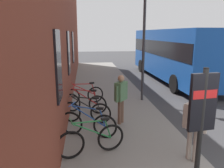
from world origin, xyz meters
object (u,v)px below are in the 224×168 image
object	(u,v)px
transit_info_sign	(202,110)
city_bus	(173,52)
bicycle_mid_rack	(85,103)
bicycle_leaning_wall	(84,95)
pedestrian_crossing_street	(121,94)
pedestrian_by_facade	(195,122)
street_lamp	(144,34)
bicycle_nearest_sign	(86,112)
bicycle_by_door	(88,124)
bicycle_under_window	(92,140)

from	to	relation	value
transit_info_sign	city_bus	world-z (taller)	city_bus
bicycle_mid_rack	bicycle_leaning_wall	size ratio (longest dim) A/B	0.97
pedestrian_crossing_street	pedestrian_by_facade	bearing A→B (deg)	-151.29
street_lamp	bicycle_mid_rack	bearing A→B (deg)	117.40
transit_info_sign	pedestrian_by_facade	distance (m)	1.14
street_lamp	bicycle_nearest_sign	bearing A→B (deg)	132.35
bicycle_nearest_sign	bicycle_mid_rack	bearing A→B (deg)	1.60
bicycle_by_door	bicycle_leaning_wall	world-z (taller)	same
transit_info_sign	bicycle_under_window	bearing A→B (deg)	54.56
bicycle_nearest_sign	city_bus	size ratio (longest dim) A/B	0.16
bicycle_nearest_sign	bicycle_by_door	bearing A→B (deg)	-176.73
bicycle_mid_rack	street_lamp	size ratio (longest dim) A/B	0.34
city_bus	pedestrian_crossing_street	size ratio (longest dim) A/B	6.29
transit_info_sign	city_bus	distance (m)	11.28
bicycle_by_door	bicycle_mid_rack	world-z (taller)	same
city_bus	street_lamp	distance (m)	5.91
bicycle_under_window	city_bus	distance (m)	10.95
bicycle_by_door	transit_info_sign	world-z (taller)	transit_info_sign
bicycle_under_window	transit_info_sign	xyz separation A→B (m)	(-1.44, -2.03, 1.21)
bicycle_by_door	bicycle_mid_rack	bearing A→B (deg)	2.45
bicycle_under_window	bicycle_nearest_sign	size ratio (longest dim) A/B	1.00
bicycle_under_window	bicycle_nearest_sign	xyz separation A→B (m)	(2.07, 0.12, -0.00)
bicycle_mid_rack	bicycle_by_door	bearing A→B (deg)	-177.55
city_bus	pedestrian_by_facade	bearing A→B (deg)	160.91
bicycle_under_window	street_lamp	world-z (taller)	street_lamp
city_bus	pedestrian_crossing_street	world-z (taller)	city_bus
pedestrian_crossing_street	bicycle_nearest_sign	bearing A→B (deg)	80.85
bicycle_mid_rack	pedestrian_by_facade	xyz separation A→B (m)	(-3.63, -2.54, 0.60)
bicycle_mid_rack	street_lamp	xyz separation A→B (m)	(1.36, -2.62, 2.56)
pedestrian_crossing_street	pedestrian_by_facade	size ratio (longest dim) A/B	1.03
transit_info_sign	street_lamp	size ratio (longest dim) A/B	0.48
bicycle_mid_rack	pedestrian_by_facade	bearing A→B (deg)	-145.03
street_lamp	pedestrian_by_facade	bearing A→B (deg)	179.12
bicycle_leaning_wall	street_lamp	world-z (taller)	street_lamp
transit_info_sign	bicycle_by_door	bearing A→B (deg)	40.19
bicycle_under_window	city_bus	bearing A→B (deg)	-32.07
bicycle_nearest_sign	pedestrian_by_facade	xyz separation A→B (m)	(-2.63, -2.51, 0.60)
bicycle_leaning_wall	bicycle_nearest_sign	bearing A→B (deg)	-178.31
bicycle_under_window	pedestrian_crossing_street	distance (m)	2.25
bicycle_leaning_wall	transit_info_sign	size ratio (longest dim) A/B	0.72
bicycle_under_window	bicycle_nearest_sign	distance (m)	2.08
bicycle_leaning_wall	city_bus	world-z (taller)	city_bus
bicycle_leaning_wall	street_lamp	xyz separation A→B (m)	(0.25, -2.65, 2.56)
pedestrian_by_facade	street_lamp	bearing A→B (deg)	-0.88
bicycle_under_window	bicycle_mid_rack	size ratio (longest dim) A/B	1.02
city_bus	pedestrian_by_facade	distance (m)	10.36
bicycle_under_window	bicycle_leaning_wall	size ratio (longest dim) A/B	0.99
bicycle_by_door	pedestrian_crossing_street	xyz separation A→B (m)	(0.85, -1.12, 0.63)
bicycle_by_door	pedestrian_crossing_street	world-z (taller)	pedestrian_crossing_street
bicycle_mid_rack	pedestrian_crossing_street	world-z (taller)	pedestrian_crossing_street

